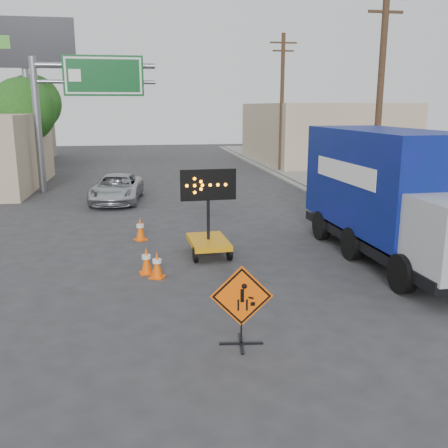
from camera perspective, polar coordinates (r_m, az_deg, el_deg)
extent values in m
plane|color=#2D2D30|center=(10.12, -0.56, -12.53)|extent=(100.00, 100.00, 0.00)
cube|color=gray|center=(25.86, 10.13, 3.45)|extent=(0.40, 60.00, 0.12)
cube|color=gray|center=(26.71, 14.79, 3.55)|extent=(4.00, 60.00, 0.15)
cube|color=tan|center=(41.62, 10.97, 10.20)|extent=(10.00, 14.00, 4.60)
cylinder|color=slate|center=(27.49, -20.50, 10.41)|extent=(0.36, 0.36, 6.80)
cylinder|color=slate|center=(27.15, -14.53, 17.14)|extent=(6.00, 0.28, 0.28)
cylinder|color=slate|center=(27.10, -14.43, 15.45)|extent=(6.00, 0.20, 0.20)
cube|color=#054115|center=(26.97, -13.61, 16.15)|extent=(4.00, 0.10, 2.00)
cube|color=silver|center=(26.90, -13.62, 16.16)|extent=(3.80, 0.01, 1.80)
cylinder|color=slate|center=(35.71, -21.47, 12.59)|extent=(0.44, 0.44, 9.00)
cube|color=silver|center=(35.73, -21.73, 18.70)|extent=(6.00, 0.25, 3.00)
cube|color=black|center=(35.59, -21.79, 18.72)|extent=(6.10, 0.04, 3.10)
cylinder|color=#4C3420|center=(21.20, 17.33, 12.99)|extent=(0.26, 0.26, 9.00)
cube|color=#4C3420|center=(21.48, 18.00, 22.08)|extent=(1.40, 0.10, 0.10)
cylinder|color=#4C3420|center=(34.31, 6.62, 13.41)|extent=(0.26, 0.26, 9.00)
cube|color=#4C3420|center=(34.54, 6.81, 19.89)|extent=(1.80, 0.10, 0.10)
cube|color=#4C3420|center=(34.49, 6.78, 19.06)|extent=(1.40, 0.10, 0.10)
cylinder|color=#4C3420|center=(31.81, -21.58, 7.39)|extent=(0.28, 0.28, 3.25)
sphere|color=#184E16|center=(31.69, -21.98, 11.98)|extent=(3.71, 3.71, 3.71)
cylinder|color=#4C3420|center=(39.82, -20.69, 8.73)|extent=(0.28, 0.28, 3.58)
sphere|color=#184E16|center=(39.73, -21.03, 12.77)|extent=(4.10, 4.10, 4.10)
cube|color=black|center=(9.75, 1.98, -13.47)|extent=(0.84, 0.16, 0.04)
cube|color=black|center=(9.75, 1.98, -13.47)|extent=(0.16, 0.84, 0.04)
cylinder|color=black|center=(9.62, 1.99, -11.84)|extent=(0.03, 0.03, 0.65)
cube|color=#FF5905|center=(9.36, 2.03, -8.24)|extent=(1.18, 0.17, 1.18)
cube|color=black|center=(9.36, 2.03, -8.24)|extent=(1.09, 0.15, 1.10)
cube|color=orange|center=(15.09, -1.79, -2.04)|extent=(1.20, 1.89, 0.17)
cylinder|color=black|center=(14.84, -1.82, 1.90)|extent=(0.09, 0.09, 2.02)
cube|color=black|center=(14.72, -1.84, 4.53)|extent=(1.66, 0.18, 0.92)
imported|color=#B8B9BF|center=(23.99, -12.16, 4.00)|extent=(2.59, 4.81, 1.28)
cube|color=black|center=(15.39, 18.51, -1.78)|extent=(2.60, 7.86, 0.29)
cube|color=#061950|center=(15.74, 17.66, 4.94)|extent=(2.64, 6.11, 2.92)
cube|color=#FF5905|center=(13.35, -7.61, -6.03)|extent=(0.49, 0.49, 0.03)
cone|color=#FF5905|center=(13.23, -7.66, -4.55)|extent=(0.29, 0.29, 0.69)
cylinder|color=silver|center=(13.21, -7.67, -4.21)|extent=(0.23, 0.23, 0.10)
cube|color=#FF5905|center=(13.71, -8.81, -5.54)|extent=(0.42, 0.42, 0.03)
cone|color=#FF5905|center=(13.60, -8.87, -4.06)|extent=(0.29, 0.29, 0.71)
cylinder|color=silver|center=(13.57, -8.88, -3.72)|extent=(0.24, 0.24, 0.10)
cube|color=#FF5905|center=(17.09, -9.50, -1.75)|extent=(0.51, 0.51, 0.03)
cone|color=#FF5905|center=(17.00, -9.55, -0.49)|extent=(0.31, 0.31, 0.75)
cylinder|color=silver|center=(16.98, -9.56, -0.20)|extent=(0.25, 0.25, 0.11)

